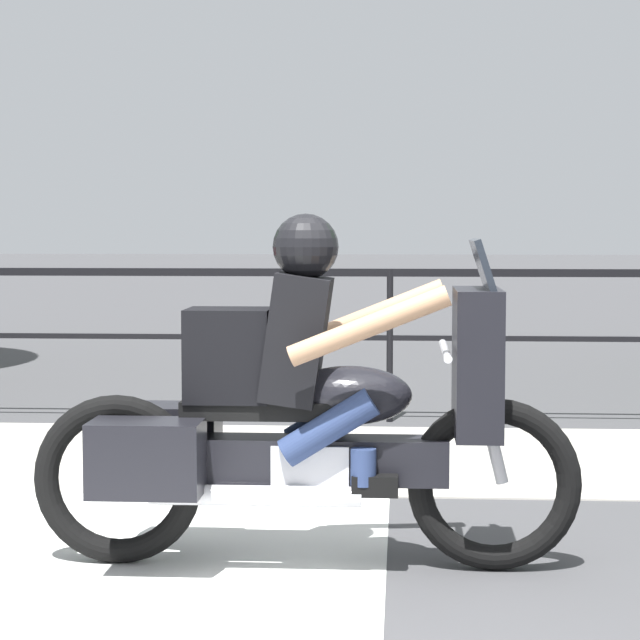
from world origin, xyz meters
name	(u,v)px	position (x,y,z in m)	size (l,w,h in m)	color
ground_plane	(377,623)	(0.00, 0.00, 0.00)	(120.00, 120.00, 0.00)	#424244
sidewalk_band	(387,457)	(0.00, 3.40, 0.01)	(44.00, 2.40, 0.01)	#B7B2A8
fence_railing	(390,301)	(0.00, 4.91, 0.93)	(36.00, 0.05, 1.18)	black
motorcycle	(302,411)	(-0.35, 0.77, 0.70)	(2.44, 0.76, 1.57)	black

